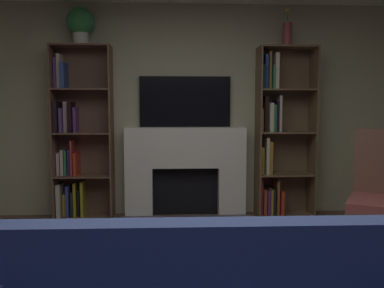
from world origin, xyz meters
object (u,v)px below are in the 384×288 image
at_px(bookshelf_right, 277,135).
at_px(vase_with_flowers, 287,33).
at_px(bookshelf_left, 77,140).
at_px(potted_plant, 80,24).
at_px(tv, 185,102).
at_px(fireplace, 185,169).

xyz_separation_m(bookshelf_right, vase_with_flowers, (0.09, -0.03, 1.22)).
distance_m(bookshelf_left, potted_plant, 1.36).
relative_size(tv, vase_with_flowers, 2.42).
bearing_deg(bookshelf_left, tv, 3.57).
height_order(fireplace, tv, tv).
bearing_deg(tv, potted_plant, -174.37).
bearing_deg(potted_plant, fireplace, 1.51).
bearing_deg(bookshelf_right, bookshelf_left, 179.68).
distance_m(tv, bookshelf_right, 1.20).
distance_m(bookshelf_right, potted_plant, 2.68).
relative_size(bookshelf_right, vase_with_flowers, 4.47).
bearing_deg(bookshelf_left, vase_with_flowers, -0.90).
bearing_deg(fireplace, vase_with_flowers, -1.55).
xyz_separation_m(tv, potted_plant, (-1.22, -0.12, 0.90)).
bearing_deg(bookshelf_right, vase_with_flowers, -15.65).
xyz_separation_m(bookshelf_right, potted_plant, (-2.34, -0.03, 1.31)).
relative_size(tv, bookshelf_right, 0.54).
relative_size(bookshelf_left, potted_plant, 4.73).
height_order(bookshelf_left, bookshelf_right, same).
distance_m(bookshelf_left, vase_with_flowers, 2.82).
relative_size(bookshelf_left, vase_with_flowers, 4.47).
distance_m(tv, bookshelf_left, 1.38).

